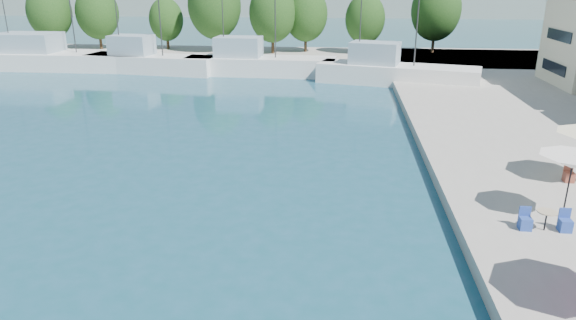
# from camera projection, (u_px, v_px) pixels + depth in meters

# --- Properties ---
(quay_far) EXTENTS (90.00, 16.00, 0.60)m
(quay_far) POSITION_uv_depth(u_px,v_px,m) (266.00, 57.00, 62.89)
(quay_far) COLOR #A39D93
(quay_far) RESTS_ON ground
(trawler_01) EXTENTS (21.57, 5.71, 10.20)m
(trawler_01) POSITION_uv_depth(u_px,v_px,m) (54.00, 59.00, 56.45)
(trawler_01) COLOR silver
(trawler_01) RESTS_ON ground
(trawler_02) EXTENTS (14.43, 5.63, 10.20)m
(trawler_02) POSITION_uv_depth(u_px,v_px,m) (148.00, 62.00, 54.05)
(trawler_02) COLOR silver
(trawler_02) RESTS_ON ground
(trawler_03) EXTENTS (15.45, 4.50, 10.20)m
(trawler_03) POSITION_uv_depth(u_px,v_px,m) (257.00, 64.00, 52.73)
(trawler_03) COLOR silver
(trawler_03) RESTS_ON ground
(trawler_04) EXTENTS (15.24, 7.38, 10.20)m
(trawler_04) POSITION_uv_depth(u_px,v_px,m) (393.00, 73.00, 47.97)
(trawler_04) COLOR white
(trawler_04) RESTS_ON ground
(tree_01) EXTENTS (5.57, 5.57, 8.24)m
(tree_01) POSITION_uv_depth(u_px,v_px,m) (49.00, 12.00, 66.43)
(tree_01) COLOR #3F2B19
(tree_01) RESTS_ON quay_far
(tree_02) EXTENTS (5.43, 5.43, 8.04)m
(tree_02) POSITION_uv_depth(u_px,v_px,m) (97.00, 13.00, 66.42)
(tree_02) COLOR #3F2B19
(tree_02) RESTS_ON quay_far
(tree_03) EXTENTS (4.41, 4.41, 6.53)m
(tree_03) POSITION_uv_depth(u_px,v_px,m) (166.00, 20.00, 66.92)
(tree_03) COLOR #3F2B19
(tree_03) RESTS_ON quay_far
(tree_04) EXTENTS (6.59, 6.59, 9.75)m
(tree_04) POSITION_uv_depth(u_px,v_px,m) (214.00, 6.00, 63.71)
(tree_04) COLOR #3F2B19
(tree_04) RESTS_ON quay_far
(tree_05) EXTENTS (5.70, 5.70, 8.43)m
(tree_05) POSITION_uv_depth(u_px,v_px,m) (272.00, 13.00, 62.32)
(tree_05) COLOR #3F2B19
(tree_05) RESTS_ON quay_far
(tree_06) EXTENTS (5.41, 5.41, 8.00)m
(tree_06) POSITION_uv_depth(u_px,v_px,m) (306.00, 14.00, 63.89)
(tree_06) COLOR #3F2B19
(tree_06) RESTS_ON quay_far
(tree_07) EXTENTS (4.85, 4.85, 7.17)m
(tree_07) POSITION_uv_depth(u_px,v_px,m) (365.00, 19.00, 62.71)
(tree_07) COLOR #3F2B19
(tree_07) RESTS_ON quay_far
(tree_08) EXTENTS (6.05, 6.05, 8.96)m
(tree_08) POSITION_uv_depth(u_px,v_px,m) (436.00, 10.00, 63.10)
(tree_08) COLOR #3F2B19
(tree_08) RESTS_ON quay_far
(umbrella_white) EXTENTS (2.50, 2.50, 2.53)m
(umbrella_white) POSITION_uv_depth(u_px,v_px,m) (573.00, 162.00, 19.09)
(umbrella_white) COLOR black
(umbrella_white) RESTS_ON quay_right
(cafe_table_02) EXTENTS (1.82, 0.70, 0.76)m
(cafe_table_02) POSITION_uv_depth(u_px,v_px,m) (545.00, 223.00, 18.73)
(cafe_table_02) COLOR black
(cafe_table_02) RESTS_ON quay_right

